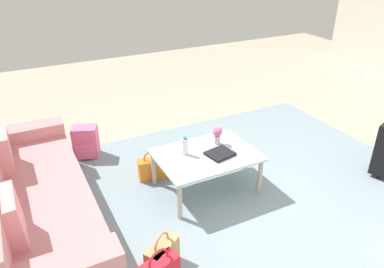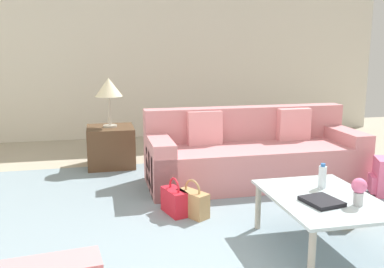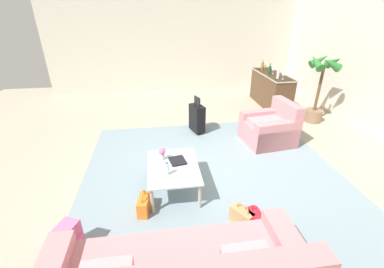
% 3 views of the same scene
% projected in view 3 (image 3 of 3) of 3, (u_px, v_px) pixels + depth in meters
% --- Properties ---
extents(ground_plane, '(12.00, 12.00, 0.00)m').
position_uv_depth(ground_plane, '(200.00, 172.00, 4.51)').
color(ground_plane, '#A89E89').
extents(wall_left, '(0.12, 8.00, 3.10)m').
position_uv_depth(wall_left, '(174.00, 43.00, 8.31)').
color(wall_left, beige).
rests_on(wall_left, ground).
extents(area_rug, '(5.20, 4.40, 0.01)m').
position_uv_depth(area_rug, '(220.00, 193.00, 4.00)').
color(area_rug, gray).
rests_on(area_rug, ground).
extents(armchair, '(0.97, 1.05, 0.87)m').
position_uv_depth(armchair, '(271.00, 129.00, 5.40)').
color(armchair, '#C67F84').
rests_on(armchair, ground).
extents(coffee_table, '(1.05, 0.77, 0.43)m').
position_uv_depth(coffee_table, '(173.00, 169.00, 3.92)').
color(coffee_table, silver).
rests_on(coffee_table, ground).
extents(water_bottle, '(0.06, 0.06, 0.20)m').
position_uv_depth(water_bottle, '(167.00, 169.00, 3.67)').
color(water_bottle, silver).
rests_on(water_bottle, coffee_table).
extents(coffee_table_book, '(0.31, 0.28, 0.03)m').
position_uv_depth(coffee_table_book, '(178.00, 161.00, 4.01)').
color(coffee_table_book, black).
rests_on(coffee_table_book, coffee_table).
extents(flower_vase, '(0.11, 0.11, 0.21)m').
position_uv_depth(flower_vase, '(162.00, 153.00, 4.02)').
color(flower_vase, '#B2B7BC').
rests_on(flower_vase, coffee_table).
extents(bar_console, '(1.76, 0.60, 0.92)m').
position_uv_depth(bar_console, '(271.00, 89.00, 7.38)').
color(bar_console, '#513823').
rests_on(bar_console, ground).
extents(wine_glass_leftmost, '(0.08, 0.08, 0.15)m').
position_uv_depth(wine_glass_leftmost, '(265.00, 66.00, 7.67)').
color(wine_glass_leftmost, silver).
rests_on(wine_glass_leftmost, bar_console).
extents(wine_glass_left_of_centre, '(0.08, 0.08, 0.15)m').
position_uv_depth(wine_glass_left_of_centre, '(273.00, 70.00, 7.14)').
color(wine_glass_left_of_centre, silver).
rests_on(wine_glass_left_of_centre, bar_console).
extents(wine_glass_right_of_centre, '(0.08, 0.08, 0.15)m').
position_uv_depth(wine_glass_right_of_centre, '(283.00, 75.00, 6.60)').
color(wine_glass_right_of_centre, silver).
rests_on(wine_glass_right_of_centre, bar_console).
extents(wine_bottle_amber, '(0.07, 0.07, 0.30)m').
position_uv_depth(wine_bottle_amber, '(263.00, 66.00, 7.57)').
color(wine_bottle_amber, brown).
rests_on(wine_bottle_amber, bar_console).
extents(wine_bottle_green, '(0.07, 0.07, 0.30)m').
position_uv_depth(wine_bottle_green, '(270.00, 70.00, 7.12)').
color(wine_bottle_green, '#194C23').
rests_on(wine_bottle_green, bar_console).
extents(wine_bottle_clear, '(0.07, 0.07, 0.30)m').
position_uv_depth(wine_bottle_clear, '(278.00, 74.00, 6.65)').
color(wine_bottle_clear, silver).
rests_on(wine_bottle_clear, bar_console).
extents(suitcase_black, '(0.45, 0.34, 0.85)m').
position_uv_depth(suitcase_black, '(197.00, 118.00, 5.79)').
color(suitcase_black, black).
rests_on(suitcase_black, ground).
extents(handbag_tan, '(0.35, 0.29, 0.36)m').
position_uv_depth(handbag_tan, '(242.00, 217.00, 3.37)').
color(handbag_tan, tan).
rests_on(handbag_tan, ground).
extents(handbag_orange, '(0.34, 0.19, 0.36)m').
position_uv_depth(handbag_orange, '(144.00, 205.00, 3.58)').
color(handbag_orange, orange).
rests_on(handbag_orange, ground).
extents(handbag_red, '(0.35, 0.22, 0.36)m').
position_uv_depth(handbag_red, '(256.00, 221.00, 3.31)').
color(handbag_red, red).
rests_on(handbag_red, ground).
extents(backpack_pink, '(0.35, 0.33, 0.40)m').
position_uv_depth(backpack_pink, '(69.00, 241.00, 2.95)').
color(backpack_pink, pink).
rests_on(backpack_pink, ground).
extents(potted_palm, '(0.64, 0.64, 1.67)m').
position_uv_depth(potted_palm, '(320.00, 85.00, 6.11)').
color(potted_palm, '#84664C').
rests_on(potted_palm, ground).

